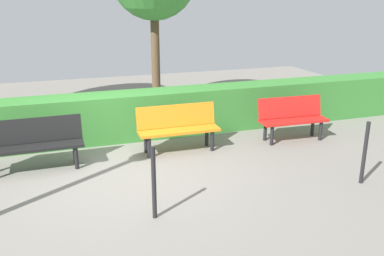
% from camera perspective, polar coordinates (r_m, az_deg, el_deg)
% --- Properties ---
extents(ground_plane, '(17.12, 17.12, 0.00)m').
position_cam_1_polar(ground_plane, '(7.07, -9.86, -5.93)').
color(ground_plane, gray).
extents(bench_red, '(1.40, 0.53, 0.86)m').
position_cam_1_polar(bench_red, '(8.61, 13.56, 1.54)').
color(bench_red, red).
rests_on(bench_red, ground_plane).
extents(bench_orange, '(1.51, 0.48, 0.86)m').
position_cam_1_polar(bench_orange, '(7.76, -1.95, 0.28)').
color(bench_orange, orange).
rests_on(bench_orange, ground_plane).
extents(bench_black, '(1.60, 0.46, 0.86)m').
position_cam_1_polar(bench_black, '(7.40, -20.88, -1.78)').
color(bench_black, black).
rests_on(bench_black, ground_plane).
extents(hedge_row, '(13.12, 0.72, 0.94)m').
position_cam_1_polar(hedge_row, '(8.70, -4.61, 2.07)').
color(hedge_row, '#387F33').
rests_on(hedge_row, ground_plane).
extents(railing_post_near, '(0.06, 0.06, 1.00)m').
position_cam_1_polar(railing_post_near, '(6.91, 22.58, -3.18)').
color(railing_post_near, black).
rests_on(railing_post_near, ground_plane).
extents(railing_post_mid, '(0.06, 0.06, 1.00)m').
position_cam_1_polar(railing_post_mid, '(5.42, -5.25, -7.51)').
color(railing_post_mid, black).
rests_on(railing_post_mid, ground_plane).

